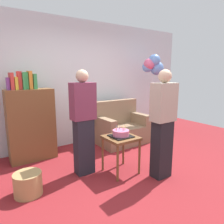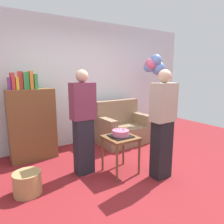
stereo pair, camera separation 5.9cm
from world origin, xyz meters
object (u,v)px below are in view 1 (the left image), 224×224
balloon_bunch (153,65)px  birthday_cake (121,134)px  couch (121,128)px  bookshelf (31,123)px  person_holding_cake (163,124)px  person_blowing_candles (83,122)px  side_table (121,142)px  wicker_basket (28,184)px  handbag (158,143)px

balloon_bunch → birthday_cake: bearing=-148.3°
couch → bookshelf: bearing=174.6°
bookshelf → person_holding_cake: person_holding_cake is taller
birthday_cake → balloon_bunch: bearing=31.7°
bookshelf → person_blowing_candles: bearing=-61.4°
side_table → wicker_basket: size_ratio=1.66×
bookshelf → balloon_bunch: (2.74, -0.28, 1.06)m
handbag → balloon_bunch: 1.80m
bookshelf → person_blowing_candles: size_ratio=0.99×
couch → wicker_basket: bearing=-156.6°
person_blowing_candles → bookshelf: bearing=98.6°
bookshelf → birthday_cake: (1.05, -1.32, -0.05)m
birthday_cake → couch: bearing=53.3°
birthday_cake → person_holding_cake: size_ratio=0.20×
bookshelf → person_holding_cake: (1.48, -1.78, 0.14)m
side_table → bookshelf: bearing=128.4°
bookshelf → side_table: bearing=-51.6°
person_holding_cake → wicker_basket: 2.04m
bookshelf → birthday_cake: 1.69m
couch → handbag: 0.88m
person_blowing_candles → balloon_bunch: bearing=-1.4°
side_table → person_holding_cake: 0.71m
couch → balloon_bunch: balloon_bunch is taller
person_holding_cake → wicker_basket: person_holding_cake is taller
person_blowing_candles → handbag: bearing=-15.9°
couch → bookshelf: 1.94m
bookshelf → balloon_bunch: balloon_bunch is taller
person_holding_cake → wicker_basket: size_ratio=4.53×
person_blowing_candles → person_holding_cake: same height
person_holding_cake → handbag: person_holding_cake is taller
couch → person_holding_cake: (-0.42, -1.60, 0.49)m
side_table → wicker_basket: (-1.38, 0.18, -0.36)m
couch → wicker_basket: size_ratio=3.06×
bookshelf → balloon_bunch: size_ratio=0.81×
side_table → person_holding_cake: person_holding_cake is taller
handbag → person_holding_cake: bearing=-135.0°
birthday_cake → wicker_basket: bearing=172.7°
person_holding_cake → balloon_bunch: 2.16m
bookshelf → side_table: bookshelf is taller
bookshelf → person_holding_cake: size_ratio=0.99×
person_blowing_candles → person_holding_cake: bearing=-59.3°
wicker_basket → birthday_cake: bearing=-7.3°
person_blowing_candles → birthday_cake: bearing=-51.8°
couch → person_blowing_candles: person_blowing_candles is taller
couch → wicker_basket: couch is taller
side_table → person_blowing_candles: bearing=148.2°
bookshelf → wicker_basket: bookshelf is taller
handbag → balloon_bunch: size_ratio=0.14×
handbag → couch: bearing=123.8°
bookshelf → handbag: 2.60m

